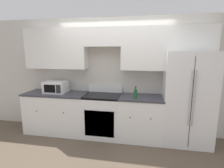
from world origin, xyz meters
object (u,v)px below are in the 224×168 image
refrigerator (187,98)px  bottle (136,94)px  microwave (56,87)px  oven_range (103,115)px

refrigerator → bottle: bearing=-168.2°
microwave → oven_range: bearing=-2.1°
oven_range → refrigerator: refrigerator is taller
microwave → bottle: microwave is taller
refrigerator → bottle: refrigerator is taller
refrigerator → microwave: 2.84m
oven_range → microwave: size_ratio=2.31×
refrigerator → bottle: size_ratio=7.64×
bottle → microwave: bearing=174.4°
refrigerator → oven_range: bearing=-177.5°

